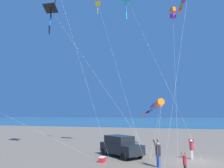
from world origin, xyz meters
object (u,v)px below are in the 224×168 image
at_px(kite_windsock_rainbow_low_near, 157,104).
at_px(kite_delta_black_fish_shape, 51,9).
at_px(person_adult_flyer, 158,152).
at_px(kite_windsock_small_distant, 153,109).
at_px(person_child_green_jacket, 192,147).
at_px(parked_car, 121,146).
at_px(person_child_grey_jacket, 185,162).
at_px(kite_delta_teal_far_right, 98,4).
at_px(cooler_box, 102,159).
at_px(kite_box_long_streamer_left, 173,13).

relative_size(kite_windsock_rainbow_low_near, kite_delta_black_fish_shape, 0.65).
relative_size(person_adult_flyer, kite_windsock_rainbow_low_near, 0.18).
bearing_deg(person_adult_flyer, kite_windsock_small_distant, -171.61).
bearing_deg(kite_windsock_rainbow_low_near, person_child_green_jacket, 56.34).
xyz_separation_m(parked_car, person_adult_flyer, (3.08, 3.69, 0.11)).
xyz_separation_m(person_child_grey_jacket, kite_delta_teal_far_right, (-9.46, -9.93, 17.58)).
bearing_deg(person_child_green_jacket, kite_windsock_small_distant, -153.33).
relative_size(cooler_box, kite_windsock_small_distant, 0.04).
distance_m(kite_windsock_small_distant, kite_windsock_rainbow_low_near, 6.67).
height_order(person_child_green_jacket, kite_delta_teal_far_right, kite_delta_teal_far_right).
distance_m(person_child_green_jacket, kite_windsock_rainbow_low_near, 5.34).
bearing_deg(kite_box_long_streamer_left, kite_delta_black_fish_shape, -67.90).
distance_m(cooler_box, kite_delta_black_fish_shape, 17.53).
distance_m(kite_delta_black_fish_shape, kite_delta_teal_far_right, 6.76).
relative_size(kite_delta_black_fish_shape, kite_delta_teal_far_right, 0.87).
relative_size(kite_delta_teal_far_right, kite_box_long_streamer_left, 1.13).
bearing_deg(kite_windsock_small_distant, kite_delta_black_fish_shape, -47.87).
relative_size(cooler_box, person_child_grey_jacket, 0.48).
distance_m(parked_car, kite_windsock_small_distant, 10.17).
relative_size(person_child_grey_jacket, kite_windsock_small_distant, 0.08).
distance_m(person_child_grey_jacket, kite_delta_teal_far_right, 22.30).
relative_size(person_child_grey_jacket, kite_delta_black_fish_shape, 0.08).
bearing_deg(person_child_grey_jacket, kite_windsock_small_distant, -164.99).
relative_size(kite_windsock_small_distant, kite_box_long_streamer_left, 0.94).
bearing_deg(cooler_box, kite_delta_teal_far_right, -155.37).
height_order(person_adult_flyer, kite_delta_black_fish_shape, kite_delta_black_fish_shape).
bearing_deg(kite_box_long_streamer_left, person_child_grey_jacket, 2.89).
height_order(cooler_box, kite_delta_black_fish_shape, kite_delta_black_fish_shape).
height_order(cooler_box, kite_windsock_small_distant, kite_windsock_small_distant).
bearing_deg(parked_car, person_child_green_jacket, 97.41).
xyz_separation_m(person_child_green_jacket, kite_windsock_rainbow_low_near, (-2.01, -3.02, 3.92)).
height_order(person_adult_flyer, kite_delta_teal_far_right, kite_delta_teal_far_right).
bearing_deg(kite_delta_teal_far_right, person_child_green_jacket, 67.44).
relative_size(parked_car, cooler_box, 7.32).
distance_m(parked_car, kite_delta_teal_far_right, 18.63).
bearing_deg(cooler_box, kite_windsock_small_distant, 167.55).
bearing_deg(kite_windsock_rainbow_low_near, kite_delta_black_fish_shape, -77.10).
distance_m(kite_windsock_rainbow_low_near, kite_delta_teal_far_right, 15.57).
distance_m(kite_delta_black_fish_shape, kite_box_long_streamer_left, 14.31).
distance_m(person_child_green_jacket, person_child_grey_jacket, 5.12).
relative_size(person_child_green_jacket, kite_delta_black_fish_shape, 0.11).
relative_size(parked_car, person_child_green_jacket, 2.57).
distance_m(person_adult_flyer, kite_delta_black_fish_shape, 19.26).
relative_size(cooler_box, person_child_green_jacket, 0.35).
height_order(person_child_grey_jacket, kite_windsock_rainbow_low_near, kite_windsock_rainbow_low_near).
xyz_separation_m(person_child_green_jacket, person_child_grey_jacket, (5.07, -0.64, -0.26)).
distance_m(cooler_box, kite_box_long_streamer_left, 18.59).
bearing_deg(kite_windsock_rainbow_low_near, kite_windsock_small_distant, -168.96).
distance_m(person_adult_flyer, kite_windsock_rainbow_low_near, 7.05).
bearing_deg(person_child_grey_jacket, person_adult_flyer, -123.25).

